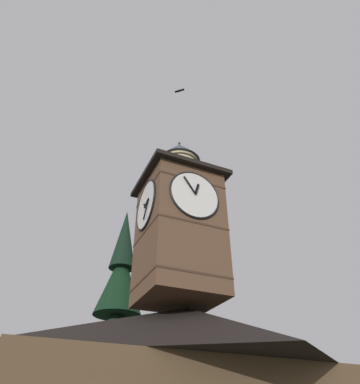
% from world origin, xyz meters
% --- Properties ---
extents(building_main, '(15.83, 10.73, 6.58)m').
position_xyz_m(building_main, '(-0.37, -0.59, 3.37)').
color(building_main, brown).
rests_on(building_main, ground_plane).
extents(clock_tower, '(4.46, 4.46, 10.04)m').
position_xyz_m(clock_tower, '(0.32, 0.01, 10.84)').
color(clock_tower, brown).
rests_on(clock_tower, building_main).
extents(pine_tree_behind, '(5.79, 5.79, 15.64)m').
position_xyz_m(pine_tree_behind, '(1.22, -7.84, 5.95)').
color(pine_tree_behind, '#473323').
rests_on(pine_tree_behind, ground_plane).
extents(moon, '(1.90, 1.90, 1.90)m').
position_xyz_m(moon, '(-12.51, -37.65, 13.76)').
color(moon, silver).
extents(flying_bird_high, '(0.63, 0.61, 0.12)m').
position_xyz_m(flying_bird_high, '(0.11, -0.41, 22.08)').
color(flying_bird_high, black).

